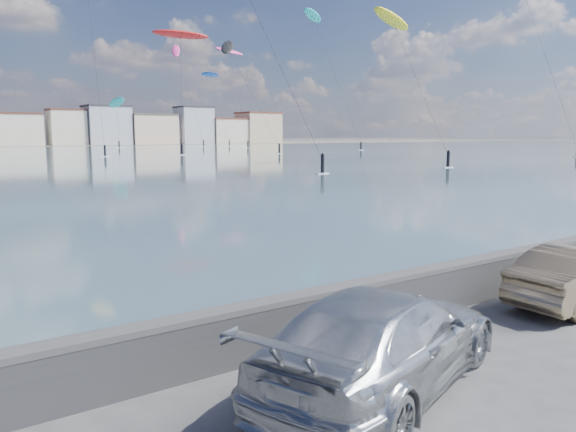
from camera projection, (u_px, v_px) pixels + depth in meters
The scene contains 11 objects.
ground at pixel (395, 414), 7.74m from camera, with size 700.00×700.00×0.00m, color #333335.
seawall at pixel (284, 321), 9.84m from camera, with size 400.00×0.36×1.08m.
car_silver at pixel (383, 339), 8.44m from camera, with size 2.15×5.29×1.54m, color #B2B5B9.
kitesurfer_2 at pixel (392, 21), 71.10m from camera, with size 10.40×15.21×19.48m.
kitesurfer_4 at pixel (180, 36), 104.93m from camera, with size 11.01×11.11×23.24m.
kitesurfer_5 at pixel (210, 75), 171.08m from camera, with size 4.72×12.85×22.97m.
kitesurfer_8 at pixel (230, 53), 152.31m from camera, with size 8.79×13.96×27.48m.
kitesurfer_11 at pixel (176, 52), 167.02m from camera, with size 5.37×18.04×31.04m.
kitesurfer_13 at pixel (313, 17), 133.33m from camera, with size 9.81×18.49×33.01m.
kitesurfer_17 at pixel (116, 103), 157.39m from camera, with size 5.81×16.94×14.46m.
kitesurfer_19 at pixel (228, 48), 112.10m from camera, with size 7.43×17.92×23.32m.
Camera 1 is at (-5.37, -5.10, 3.84)m, focal length 35.00 mm.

